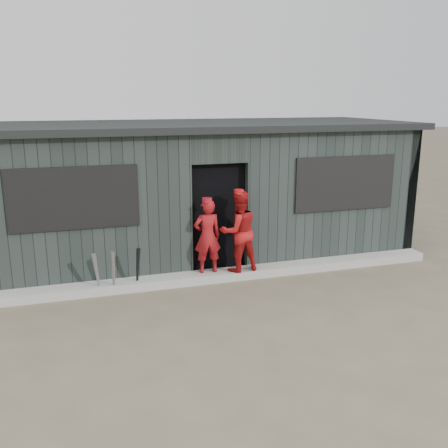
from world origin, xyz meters
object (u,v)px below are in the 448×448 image
object	(u,v)px
bat_mid	(113,272)
player_red_left	(207,236)
bat_right	(138,269)
player_grey_back	(222,233)
bat_left	(97,274)
dugout	(199,190)
player_red_right	(239,231)

from	to	relation	value
bat_mid	player_red_left	xyz separation A→B (m)	(1.61, 0.20, 0.41)
bat_mid	bat_right	world-z (taller)	bat_right
bat_mid	player_red_left	size ratio (longest dim) A/B	0.59
player_red_left	player_grey_back	world-z (taller)	player_red_left
player_red_left	bat_left	bearing A→B (deg)	5.80
bat_mid	dugout	bearing A→B (deg)	44.26
player_red_right	dugout	bearing A→B (deg)	-87.64
player_grey_back	bat_right	bearing A→B (deg)	17.84
player_red_left	dugout	bearing A→B (deg)	-99.29
bat_mid	player_grey_back	size ratio (longest dim) A/B	0.59
bat_left	bat_mid	distance (m)	0.25
bat_left	dugout	bearing A→B (deg)	40.35
bat_mid	player_grey_back	xyz separation A→B (m)	(2.08, 0.84, 0.27)
bat_right	player_red_left	bearing A→B (deg)	6.29
player_red_left	player_grey_back	size ratio (longest dim) A/B	0.99
bat_right	player_grey_back	bearing A→B (deg)	24.62
bat_left	dugout	size ratio (longest dim) A/B	0.09
bat_left	player_grey_back	size ratio (longest dim) A/B	0.59
bat_mid	dugout	size ratio (longest dim) A/B	0.09
player_red_left	dugout	distance (m)	1.74
dugout	bat_right	bearing A→B (deg)	-130.09
bat_left	bat_mid	bearing A→B (deg)	-4.63
bat_left	player_red_right	distance (m)	2.46
player_red_left	dugout	xyz separation A→B (m)	(0.28, 1.64, 0.50)
bat_right	player_grey_back	xyz separation A→B (m)	(1.68, 0.77, 0.27)
player_red_left	bat_mid	bearing A→B (deg)	7.37
player_grey_back	player_red_left	bearing A→B (deg)	47.10
bat_left	bat_mid	world-z (taller)	bat_mid
player_red_left	player_red_right	world-z (taller)	player_red_right
player_red_left	player_grey_back	bearing A→B (deg)	-125.80
bat_mid	player_red_left	world-z (taller)	player_red_left
player_red_left	dugout	world-z (taller)	dugout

